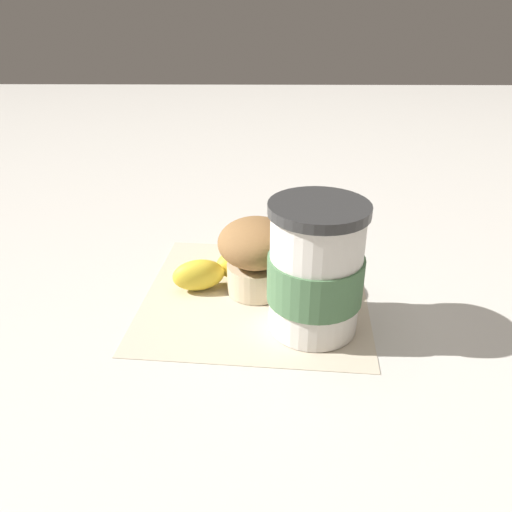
{
  "coord_description": "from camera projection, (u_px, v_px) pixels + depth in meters",
  "views": [
    {
      "loc": [
        -0.01,
        0.48,
        0.3
      ],
      "look_at": [
        0.0,
        0.0,
        0.05
      ],
      "focal_mm": 35.0,
      "sensor_mm": 36.0,
      "label": 1
    }
  ],
  "objects": [
    {
      "name": "muffin",
      "position": [
        256.0,
        253.0,
        0.55
      ],
      "size": [
        0.08,
        0.08,
        0.09
      ],
      "color": "beige",
      "rests_on": "paper_napkin"
    },
    {
      "name": "banana",
      "position": [
        250.0,
        250.0,
        0.62
      ],
      "size": [
        0.15,
        0.2,
        0.04
      ],
      "color": "yellow",
      "rests_on": "paper_napkin"
    },
    {
      "name": "paper_napkin",
      "position": [
        256.0,
        294.0,
        0.56
      ],
      "size": [
        0.27,
        0.27,
        0.0
      ],
      "primitive_type": "cube",
      "rotation": [
        0.0,
        0.0,
        -0.08
      ],
      "color": "beige",
      "rests_on": "ground_plane"
    },
    {
      "name": "ground_plane",
      "position": [
        256.0,
        295.0,
        0.56
      ],
      "size": [
        3.0,
        3.0,
        0.0
      ],
      "primitive_type": "plane",
      "color": "beige"
    },
    {
      "name": "coffee_cup",
      "position": [
        315.0,
        271.0,
        0.48
      ],
      "size": [
        0.09,
        0.09,
        0.13
      ],
      "color": "silver",
      "rests_on": "paper_napkin"
    }
  ]
}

